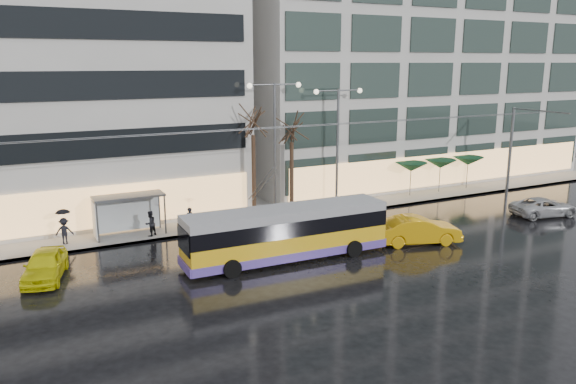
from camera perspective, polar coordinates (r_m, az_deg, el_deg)
ground at (r=29.31m, az=4.43°, el=-7.98°), size 140.00×140.00×0.00m
sidewalk at (r=42.03m, az=-3.21°, el=-1.32°), size 80.00×10.00×0.15m
kerb at (r=37.71m, az=-0.15°, el=-2.99°), size 80.00×0.10×0.15m
building_right at (r=53.91m, az=11.65°, el=15.10°), size 32.00×14.00×25.00m
trolleybus at (r=30.33m, az=-0.15°, el=-4.36°), size 11.41×4.57×5.26m
catenary at (r=35.35m, az=-0.78°, el=2.88°), size 42.24×5.12×7.00m
bus_shelter at (r=35.52m, az=-16.50°, el=-1.40°), size 4.20×1.60×2.51m
street_lamp_near at (r=38.07m, az=-1.35°, el=6.26°), size 3.96×0.36×9.03m
street_lamp_far at (r=40.51m, az=5.07°, el=6.23°), size 3.96×0.36×8.53m
tree_a at (r=37.52m, az=-3.58°, el=7.82°), size 3.20×3.20×8.40m
tree_b at (r=39.05m, az=0.38°, el=7.04°), size 3.20×3.20×7.70m
parasol_a at (r=45.23m, az=12.40°, el=2.51°), size 2.50×2.50×2.65m
parasol_b at (r=47.17m, az=15.22°, el=2.78°), size 2.50×2.50×2.65m
parasol_c at (r=49.22m, az=17.82°, el=3.02°), size 2.50×2.50×2.65m
taxi_a at (r=30.38m, az=-23.47°, el=-6.82°), size 2.79×4.62×1.47m
taxi_b at (r=34.07m, az=13.06°, el=-3.79°), size 5.30×3.16×1.65m
sedan_silver at (r=43.02m, az=24.58°, el=-1.38°), size 5.02×3.06×1.30m
pedestrian_a at (r=35.24m, az=-10.02°, el=-1.74°), size 1.15×1.16×2.19m
pedestrian_b at (r=35.15m, az=-13.82°, el=-3.13°), size 0.96×0.90×1.56m
pedestrian_c at (r=35.09m, az=-21.81°, el=-3.16°), size 1.12×1.01×2.11m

